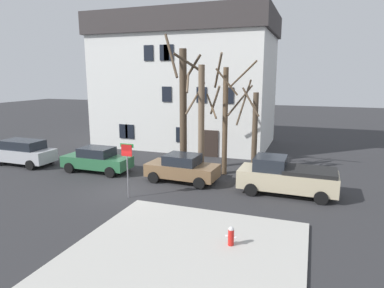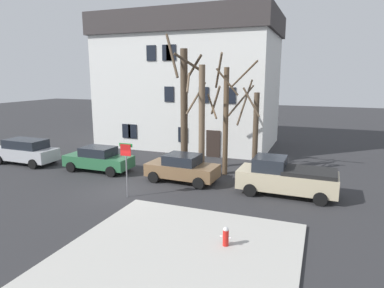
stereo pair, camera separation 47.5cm
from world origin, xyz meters
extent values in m
plane|color=#2D2D30|center=(0.00, 0.00, 0.00)|extent=(120.00, 120.00, 0.00)
cube|color=#B7B5AD|center=(5.51, -5.28, 0.06)|extent=(8.17, 8.07, 0.12)
cube|color=white|center=(-1.61, 13.85, 4.80)|extent=(15.03, 8.91, 9.60)
cube|color=#383333|center=(-1.61, 13.85, 10.53)|extent=(15.53, 9.41, 1.86)
cube|color=#2D231E|center=(2.13, 9.35, 1.05)|extent=(1.10, 0.12, 2.10)
cube|color=black|center=(-5.65, 9.36, 1.60)|extent=(0.80, 0.08, 1.20)
cube|color=black|center=(-5.06, 9.36, 1.60)|extent=(0.80, 0.08, 1.20)
cube|color=black|center=(-0.42, 9.36, 1.60)|extent=(0.80, 0.08, 1.20)
cube|color=black|center=(-1.59, 9.36, 4.80)|extent=(0.80, 0.08, 1.20)
cube|color=black|center=(1.32, 9.36, 4.80)|extent=(0.80, 0.08, 1.20)
cube|color=black|center=(3.42, 9.36, 4.80)|extent=(0.80, 0.08, 1.20)
cube|color=black|center=(-3.11, 9.36, 8.00)|extent=(0.80, 0.08, 1.20)
cube|color=black|center=(-1.73, 9.36, 8.00)|extent=(0.80, 0.08, 1.20)
cube|color=black|center=(-1.38, 9.36, 8.00)|extent=(0.80, 0.08, 1.20)
cylinder|color=#4C3D2D|center=(1.49, 5.02, 3.96)|extent=(0.47, 0.47, 7.91)
cylinder|color=#4C3D2D|center=(0.94, 4.42, 7.46)|extent=(1.41, 1.31, 2.74)
cylinder|color=#4C3D2D|center=(1.76, 5.75, 6.57)|extent=(1.64, 0.74, 2.02)
cylinder|color=#4C3D2D|center=(2.13, 4.31, 6.99)|extent=(1.58, 1.46, 1.23)
cylinder|color=brown|center=(2.99, 4.22, 3.44)|extent=(0.38, 0.38, 6.89)
cylinder|color=brown|center=(2.20, 3.97, 5.83)|extent=(0.65, 1.70, 1.21)
cylinder|color=brown|center=(3.72, 4.68, 4.74)|extent=(1.09, 1.60, 1.86)
cylinder|color=brown|center=(3.90, 4.65, 6.51)|extent=(1.04, 1.96, 2.08)
cylinder|color=brown|center=(2.45, 4.64, 4.86)|extent=(1.02, 1.26, 2.00)
cylinder|color=brown|center=(4.27, 5.09, 3.37)|extent=(0.33, 0.33, 6.75)
cylinder|color=brown|center=(3.53, 4.58, 4.42)|extent=(1.16, 1.61, 1.40)
cylinder|color=brown|center=(5.09, 6.10, 6.29)|extent=(2.13, 1.76, 1.73)
cylinder|color=brown|center=(4.49, 4.48, 5.88)|extent=(1.35, 0.57, 1.63)
cylinder|color=#4C3D2D|center=(6.09, 5.49, 2.62)|extent=(0.34, 0.34, 5.24)
cylinder|color=#4C3D2D|center=(5.30, 5.75, 4.61)|extent=(0.66, 1.71, 2.78)
cylinder|color=#4C3D2D|center=(5.87, 4.95, 4.69)|extent=(1.22, 0.59, 1.72)
cylinder|color=#4C3D2D|center=(5.01, 6.03, 4.70)|extent=(1.21, 2.28, 1.89)
cube|color=#B7BABF|center=(-9.84, 2.53, 0.74)|extent=(4.75, 1.88, 0.85)
cube|color=#1E232B|center=(-9.75, 2.53, 1.48)|extent=(2.95, 1.64, 0.62)
cylinder|color=black|center=(-11.44, 3.46, 0.34)|extent=(0.68, 0.23, 0.68)
cylinder|color=black|center=(-8.25, 1.60, 0.34)|extent=(0.68, 0.23, 0.68)
cylinder|color=black|center=(-8.22, 3.42, 0.34)|extent=(0.68, 0.23, 0.68)
cube|color=#2D6B42|center=(-3.77, 2.82, 0.68)|extent=(4.54, 1.80, 0.73)
cube|color=#1E232B|center=(-3.77, 2.82, 1.34)|extent=(2.09, 1.58, 0.58)
cylinder|color=black|center=(-5.31, 1.93, 0.34)|extent=(0.68, 0.22, 0.68)
cylinder|color=black|center=(-5.32, 3.71, 0.34)|extent=(0.68, 0.22, 0.68)
cylinder|color=black|center=(-2.23, 1.94, 0.34)|extent=(0.68, 0.22, 0.68)
cylinder|color=black|center=(-2.23, 3.72, 0.34)|extent=(0.68, 0.22, 0.68)
cube|color=brown|center=(2.30, 2.73, 0.70)|extent=(4.33, 2.07, 0.75)
cube|color=#1E232B|center=(2.30, 2.73, 1.36)|extent=(2.03, 1.74, 0.58)
cylinder|color=black|center=(0.81, 1.86, 0.34)|extent=(0.69, 0.25, 0.68)
cylinder|color=black|center=(0.90, 3.73, 0.34)|extent=(0.69, 0.25, 0.68)
cylinder|color=black|center=(3.70, 1.73, 0.34)|extent=(0.69, 0.25, 0.68)
cylinder|color=black|center=(3.79, 3.60, 0.34)|extent=(0.69, 0.25, 0.68)
cube|color=#C6B793|center=(8.37, 2.59, 0.80)|extent=(5.14, 2.14, 0.96)
cube|color=#1E232B|center=(7.45, 2.61, 1.63)|extent=(1.67, 1.83, 0.70)
cube|color=black|center=(9.49, 2.57, 1.38)|extent=(2.69, 2.01, 0.20)
cylinder|color=black|center=(6.62, 1.60, 0.34)|extent=(0.68, 0.23, 0.68)
cylinder|color=black|center=(6.66, 3.65, 0.34)|extent=(0.68, 0.23, 0.68)
cylinder|color=black|center=(10.08, 1.53, 0.34)|extent=(0.68, 0.23, 0.68)
cylinder|color=black|center=(10.13, 3.58, 0.34)|extent=(0.68, 0.23, 0.68)
cylinder|color=red|center=(6.91, -4.17, 0.42)|extent=(0.22, 0.22, 0.60)
sphere|color=silver|center=(6.91, -4.17, 0.74)|extent=(0.21, 0.21, 0.21)
cylinder|color=silver|center=(6.75, -4.17, 0.45)|extent=(0.10, 0.09, 0.09)
cylinder|color=silver|center=(7.07, -4.17, 0.45)|extent=(0.10, 0.09, 0.09)
cylinder|color=slate|center=(0.66, -0.80, 1.41)|extent=(0.07, 0.07, 2.82)
cube|color=red|center=(0.66, -0.82, 2.52)|extent=(0.60, 0.03, 0.60)
cube|color=#1E8C38|center=(0.66, -0.78, 2.77)|extent=(0.76, 0.02, 0.18)
torus|color=black|center=(-4.30, 4.24, 0.36)|extent=(0.69, 0.28, 0.71)
torus|color=black|center=(-5.28, 4.58, 0.36)|extent=(0.69, 0.28, 0.71)
cylinder|color=maroon|center=(-4.79, 4.41, 0.58)|extent=(0.95, 0.37, 0.19)
cylinder|color=maroon|center=(-4.98, 4.48, 0.81)|extent=(0.10, 0.06, 0.45)
camera|label=1|loc=(9.43, -15.45, 6.23)|focal=31.67mm
camera|label=2|loc=(9.87, -15.28, 6.23)|focal=31.67mm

